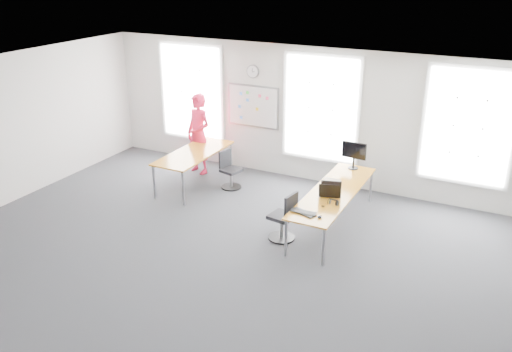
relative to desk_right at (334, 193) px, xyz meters
The scene contains 21 objects.
floor 2.51m from the desk_right, 123.00° to the right, with size 10.00×10.00×0.00m, color #28282D.
ceiling 3.36m from the desk_right, 123.00° to the right, with size 10.00×10.00×0.00m, color white.
wall_back 2.51m from the desk_right, 123.71° to the left, with size 10.00×10.00×0.00m, color silver.
wall_front 6.22m from the desk_right, 102.32° to the right, with size 10.00×10.00×0.00m, color silver.
window_left 4.84m from the desk_right, 155.76° to the left, with size 1.60×0.06×2.20m, color silver.
window_mid 2.42m from the desk_right, 117.61° to the left, with size 1.60×0.06×2.20m, color silver.
window_right 2.96m from the desk_right, 44.41° to the left, with size 1.60×0.06×2.20m, color silver.
desk_right is the anchor object (origin of this frame).
desk_left 3.42m from the desk_right, behind, with size 0.85×2.12×0.77m.
chair_right 1.10m from the desk_right, 123.99° to the right, with size 0.49×0.49×0.91m.
chair_left 2.76m from the desk_right, 164.04° to the left, with size 0.46×0.46×0.84m.
person 3.93m from the desk_right, 161.55° to the left, with size 0.68×0.45×1.87m, color red.
whiteboard 3.41m from the desk_right, 143.92° to the left, with size 1.20×0.03×0.90m, color white.
wall_clock 3.70m from the desk_right, 143.92° to the left, with size 0.30×0.30×0.04m, color gray.
keyboard 1.13m from the desk_right, 97.71° to the right, with size 0.46×0.16×0.02m, color black.
mouse 1.17m from the desk_right, 82.25° to the right, with size 0.07×0.11×0.04m, color black.
lens_cap 0.72m from the desk_right, 85.94° to the right, with size 0.06×0.06×0.01m, color black.
headphones 0.60m from the desk_right, 72.54° to the right, with size 0.18×0.10×0.11m.
laptop_sleeve 0.37m from the desk_right, 84.03° to the right, with size 0.38×0.29×0.30m.
paper_stack 0.28m from the desk_right, 120.36° to the left, with size 0.31×0.23×0.11m, color beige.
monitor 1.32m from the desk_right, 91.32° to the left, with size 0.51×0.21×0.57m.
Camera 1 is at (4.15, -6.79, 4.74)m, focal length 38.00 mm.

